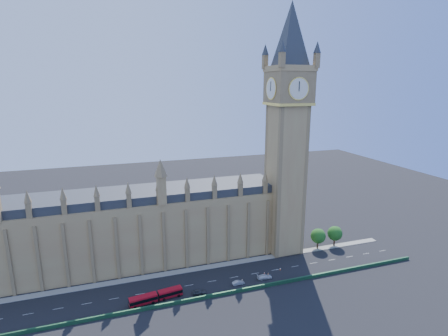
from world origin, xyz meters
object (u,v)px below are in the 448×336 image
object	(u,v)px
car_silver	(238,283)
car_white	(265,277)
red_bus	(156,297)
car_grey	(199,292)

from	to	relation	value
car_silver	car_white	bearing A→B (deg)	-90.70
car_white	red_bus	bearing A→B (deg)	95.27
red_bus	car_silver	bearing A→B (deg)	-6.44
car_grey	car_white	xyz separation A→B (m)	(23.78, 1.74, 0.01)
red_bus	car_white	xyz separation A→B (m)	(37.31, 1.11, -0.73)
car_silver	car_white	size ratio (longest dim) A/B	0.80
red_bus	car_white	distance (m)	37.33
car_grey	car_silver	size ratio (longest dim) A/B	1.05
car_grey	car_white	bearing A→B (deg)	-77.88
car_white	car_silver	bearing A→B (deg)	96.72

